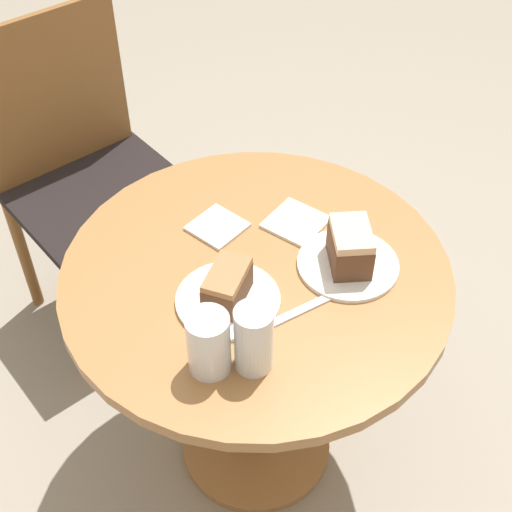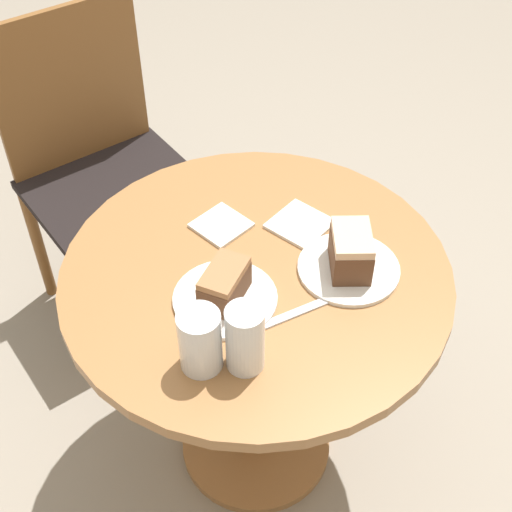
% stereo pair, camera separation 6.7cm
% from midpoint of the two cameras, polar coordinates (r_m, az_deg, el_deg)
% --- Properties ---
extents(ground_plane, '(8.00, 8.00, 0.00)m').
position_cam_midpoint_polar(ground_plane, '(2.08, -0.96, -14.89)').
color(ground_plane, gray).
extents(table, '(0.84, 0.84, 0.71)m').
position_cam_midpoint_polar(table, '(1.63, -1.18, -5.03)').
color(table, '#9E6B3D').
rests_on(table, ground_plane).
extents(chair, '(0.49, 0.42, 0.95)m').
position_cam_midpoint_polar(chair, '(2.16, -14.34, 6.54)').
color(chair, brown).
rests_on(chair, ground_plane).
extents(plate_near, '(0.21, 0.21, 0.01)m').
position_cam_midpoint_polar(plate_near, '(1.45, -3.60, -3.55)').
color(plate_near, silver).
rests_on(plate_near, table).
extents(plate_far, '(0.22, 0.22, 0.01)m').
position_cam_midpoint_polar(plate_far, '(1.52, 6.11, -0.69)').
color(plate_far, silver).
rests_on(plate_far, table).
extents(cake_slice_near, '(0.13, 0.12, 0.08)m').
position_cam_midpoint_polar(cake_slice_near, '(1.42, -3.67, -2.39)').
color(cake_slice_near, brown).
rests_on(cake_slice_near, plate_near).
extents(cake_slice_far, '(0.13, 0.14, 0.09)m').
position_cam_midpoint_polar(cake_slice_far, '(1.49, 6.26, 0.71)').
color(cake_slice_far, brown).
rests_on(cake_slice_far, plate_far).
extents(glass_lemonade, '(0.07, 0.07, 0.14)m').
position_cam_midpoint_polar(glass_lemonade, '(1.30, -1.68, -6.91)').
color(glass_lemonade, silver).
rests_on(glass_lemonade, table).
extents(glass_water, '(0.08, 0.08, 0.13)m').
position_cam_midpoint_polar(glass_water, '(1.30, -5.28, -7.19)').
color(glass_water, silver).
rests_on(glass_water, table).
extents(napkin_stack, '(0.15, 0.15, 0.01)m').
position_cam_midpoint_polar(napkin_stack, '(1.61, 2.03, 2.69)').
color(napkin_stack, silver).
rests_on(napkin_stack, table).
extents(fork, '(0.18, 0.04, 0.00)m').
position_cam_midpoint_polar(fork, '(1.42, 1.52, -4.74)').
color(fork, silver).
rests_on(fork, table).
extents(napkin_side, '(0.13, 0.13, 0.01)m').
position_cam_midpoint_polar(napkin_side, '(1.61, -4.31, 2.32)').
color(napkin_side, silver).
rests_on(napkin_side, table).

